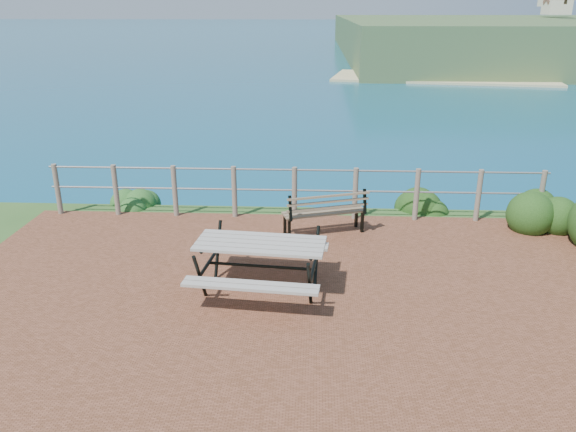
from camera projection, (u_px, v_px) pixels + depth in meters
The scene contains 8 objects.
ground at pixel (285, 304), 7.70m from camera, with size 10.00×7.00×0.12m, color brown.
ocean at pixel (316, 19), 194.85m from camera, with size 1200.00×1200.00×0.00m, color #167485.
safety_railing at pixel (295, 190), 10.63m from camera, with size 9.40×0.10×1.00m.
picnic_table at pixel (261, 261), 7.87m from camera, with size 1.85×1.55×0.75m.
park_bench at pixel (324, 205), 9.88m from camera, with size 1.52×0.82×0.83m.
shrub_right_edge at pixel (537, 225), 10.48m from camera, with size 0.96×0.96×1.37m, color #1B3A12.
shrub_lip_west at pixel (132, 204), 11.60m from camera, with size 0.78×0.78×0.53m, color #275821.
shrub_lip_east at pixel (422, 211), 11.23m from camera, with size 0.88×0.88×0.67m, color #1B3A12.
Camera 1 is at (0.37, -6.78, 3.83)m, focal length 35.00 mm.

